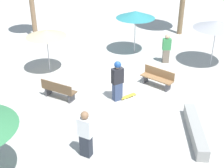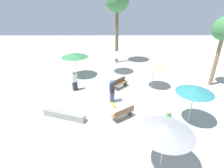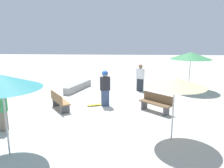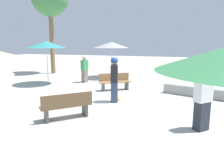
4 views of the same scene
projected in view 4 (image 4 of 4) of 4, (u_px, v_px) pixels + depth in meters
The scene contains 10 objects.
ground_plane at pixel (108, 95), 10.00m from camera, with size 60.00×60.00×0.00m, color #B2AFA8.
skater_main at pixel (114, 78), 8.74m from camera, with size 0.39×0.54×1.83m.
skateboard at pixel (117, 97), 9.41m from camera, with size 0.46×0.82×0.07m.
concrete_ledge at pixel (196, 92), 9.76m from camera, with size 2.91×1.30×0.44m.
bench_near at pixel (115, 82), 11.08m from camera, with size 1.56×1.29×0.85m.
bench_far at pixel (67, 106), 6.82m from camera, with size 1.42×1.47×0.85m.
shade_umbrella_teal at pixel (46, 45), 12.37m from camera, with size 2.20×2.20×2.47m.
shade_umbrella_grey at pixel (111, 45), 14.70m from camera, with size 2.38×2.38×2.44m.
bystander_watching at pixel (203, 100), 5.88m from camera, with size 0.51×0.53×1.73m.
bystander_far at pixel (85, 69), 13.18m from camera, with size 0.34×0.48×1.61m.
Camera 4 is at (3.39, -9.13, 2.36)m, focal length 35.00 mm.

